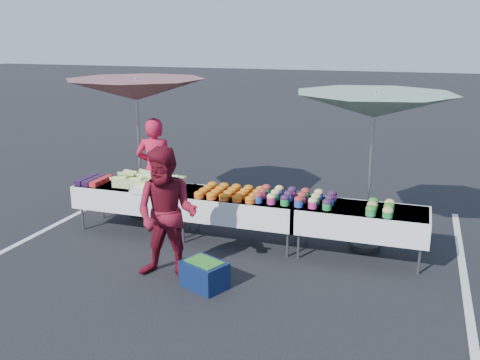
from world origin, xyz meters
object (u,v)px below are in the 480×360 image
(customer, at_px, (167,214))
(umbrella_left, at_px, (136,91))
(umbrella_right, at_px, (374,107))
(table_left, at_px, (135,195))
(vendor, at_px, (155,170))
(table_right, at_px, (361,219))
(table_center, at_px, (240,207))
(storage_bin, at_px, (204,274))

(customer, height_order, umbrella_left, umbrella_left)
(customer, relative_size, umbrella_right, 0.66)
(table_left, xyz_separation_m, vendor, (0.10, 0.55, 0.30))
(table_right, relative_size, vendor, 1.05)
(table_center, bearing_deg, umbrella_left, 161.58)
(table_center, xyz_separation_m, storage_bin, (0.06, -1.56, -0.40))
(umbrella_left, height_order, storage_bin, umbrella_left)
(table_center, distance_m, storage_bin, 1.61)
(umbrella_right, bearing_deg, vendor, 177.58)
(table_right, xyz_separation_m, storage_bin, (-1.74, -1.56, -0.40))
(table_left, relative_size, customer, 1.06)
(customer, xyz_separation_m, umbrella_left, (-1.58, 2.14, 1.31))
(table_left, bearing_deg, umbrella_right, 6.26)
(table_left, height_order, table_right, same)
(customer, bearing_deg, table_left, 128.34)
(table_right, distance_m, storage_bin, 2.37)
(table_right, distance_m, umbrella_right, 1.60)
(umbrella_right, relative_size, storage_bin, 4.09)
(table_center, height_order, table_right, same)
(storage_bin, bearing_deg, vendor, 153.32)
(table_right, xyz_separation_m, vendor, (-3.50, 0.55, 0.30))
(umbrella_left, bearing_deg, storage_bin, -46.58)
(table_right, height_order, umbrella_left, umbrella_left)
(umbrella_left, relative_size, umbrella_right, 1.11)
(vendor, distance_m, customer, 2.34)
(table_right, bearing_deg, customer, -147.67)
(table_left, distance_m, umbrella_left, 1.77)
(table_center, relative_size, vendor, 1.05)
(table_center, distance_m, table_right, 1.80)
(table_center, bearing_deg, umbrella_right, 12.21)
(customer, height_order, umbrella_right, umbrella_right)
(vendor, bearing_deg, storage_bin, 116.59)
(customer, relative_size, umbrella_left, 0.60)
(table_left, height_order, vendor, vendor)
(vendor, bearing_deg, umbrella_right, 164.38)
(table_left, xyz_separation_m, table_right, (3.60, 0.00, 0.00))
(vendor, xyz_separation_m, customer, (1.21, -2.00, -0.01))
(table_left, height_order, table_center, same)
(vendor, distance_m, umbrella_left, 1.36)
(table_left, height_order, umbrella_left, umbrella_left)
(umbrella_right, bearing_deg, umbrella_left, 175.76)
(table_center, bearing_deg, customer, -108.84)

